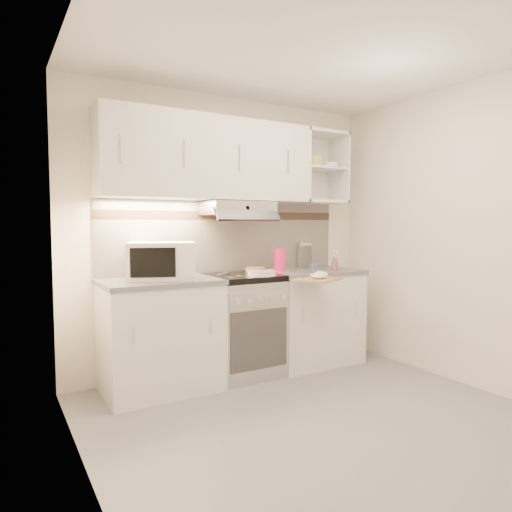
{
  "coord_description": "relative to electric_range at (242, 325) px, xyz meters",
  "views": [
    {
      "loc": [
        -1.91,
        -2.4,
        1.34
      ],
      "look_at": [
        0.05,
        0.95,
        1.07
      ],
      "focal_mm": 32.0,
      "sensor_mm": 36.0,
      "label": 1
    }
  ],
  "objects": [
    {
      "name": "ground",
      "position": [
        0.0,
        -1.1,
        -0.45
      ],
      "size": [
        3.0,
        3.0,
        0.0
      ],
      "primitive_type": "plane",
      "color": "gray",
      "rests_on": "ground"
    },
    {
      "name": "room_shell",
      "position": [
        0.0,
        -0.73,
        1.18
      ],
      "size": [
        3.04,
        2.84,
        2.52
      ],
      "color": "white",
      "rests_on": "ground"
    },
    {
      "name": "base_cabinet_left",
      "position": [
        -0.75,
        0.0,
        -0.02
      ],
      "size": [
        0.9,
        0.6,
        0.86
      ],
      "primitive_type": "cube",
      "color": "white",
      "rests_on": "ground"
    },
    {
      "name": "worktop_left",
      "position": [
        -0.75,
        0.0,
        0.43
      ],
      "size": [
        0.92,
        0.62,
        0.04
      ],
      "primitive_type": "cube",
      "color": "slate",
      "rests_on": "base_cabinet_left"
    },
    {
      "name": "base_cabinet_right",
      "position": [
        0.75,
        0.0,
        -0.02
      ],
      "size": [
        0.9,
        0.6,
        0.86
      ],
      "primitive_type": "cube",
      "color": "white",
      "rests_on": "ground"
    },
    {
      "name": "worktop_right",
      "position": [
        0.75,
        0.0,
        0.43
      ],
      "size": [
        0.92,
        0.62,
        0.04
      ],
      "primitive_type": "cube",
      "color": "slate",
      "rests_on": "base_cabinet_right"
    },
    {
      "name": "electric_range",
      "position": [
        0.0,
        0.0,
        0.0
      ],
      "size": [
        0.6,
        0.6,
        0.9
      ],
      "color": "#B7B7BC",
      "rests_on": "ground"
    },
    {
      "name": "microwave",
      "position": [
        -0.72,
        0.04,
        0.6
      ],
      "size": [
        0.63,
        0.55,
        0.3
      ],
      "rotation": [
        0.0,
        0.0,
        -0.37
      ],
      "color": "white",
      "rests_on": "worktop_left"
    },
    {
      "name": "watering_can",
      "position": [
        -0.69,
        -0.08,
        0.53
      ],
      "size": [
        0.25,
        0.13,
        0.22
      ],
      "rotation": [
        0.0,
        0.0,
        0.07
      ],
      "color": "silver",
      "rests_on": "worktop_left"
    },
    {
      "name": "plate_stack",
      "position": [
        0.09,
        -0.18,
        0.47
      ],
      "size": [
        0.24,
        0.24,
        0.05
      ],
      "rotation": [
        0.0,
        0.0,
        0.19
      ],
      "color": "white",
      "rests_on": "electric_range"
    },
    {
      "name": "bread_loaf",
      "position": [
        0.18,
        0.08,
        0.47
      ],
      "size": [
        0.18,
        0.18,
        0.05
      ],
      "primitive_type": "cylinder",
      "color": "#B48F43",
      "rests_on": "electric_range"
    },
    {
      "name": "pink_pitcher",
      "position": [
        0.44,
        0.07,
        0.56
      ],
      "size": [
        0.11,
        0.11,
        0.21
      ],
      "rotation": [
        0.0,
        0.0,
        -0.09
      ],
      "color": "#FF1B64",
      "rests_on": "worktop_right"
    },
    {
      "name": "glass_jar",
      "position": [
        0.83,
        0.2,
        0.58
      ],
      "size": [
        0.13,
        0.13,
        0.25
      ],
      "rotation": [
        0.0,
        0.0,
        0.23
      ],
      "color": "white",
      "rests_on": "worktop_right"
    },
    {
      "name": "spice_jar",
      "position": [
        0.63,
        -0.21,
        0.49
      ],
      "size": [
        0.06,
        0.06,
        0.08
      ],
      "rotation": [
        0.0,
        0.0,
        -0.01
      ],
      "color": "white",
      "rests_on": "worktop_right"
    },
    {
      "name": "spray_bottle",
      "position": [
        0.92,
        -0.15,
        0.53
      ],
      "size": [
        0.08,
        0.08,
        0.2
      ],
      "rotation": [
        0.0,
        0.0,
        -0.13
      ],
      "color": "pink",
      "rests_on": "worktop_right"
    },
    {
      "name": "cutting_board",
      "position": [
        0.49,
        -0.43,
        0.42
      ],
      "size": [
        0.45,
        0.43,
        0.02
      ],
      "primitive_type": "cube",
      "rotation": [
        0.0,
        0.0,
        0.41
      ],
      "color": "#AE7859",
      "rests_on": "base_cabinet_right"
    },
    {
      "name": "dish_towel",
      "position": [
        0.51,
        -0.43,
        0.46
      ],
      "size": [
        0.26,
        0.23,
        0.06
      ],
      "primitive_type": null,
      "rotation": [
        0.0,
        0.0,
        0.17
      ],
      "color": "silver",
      "rests_on": "cutting_board"
    }
  ]
}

